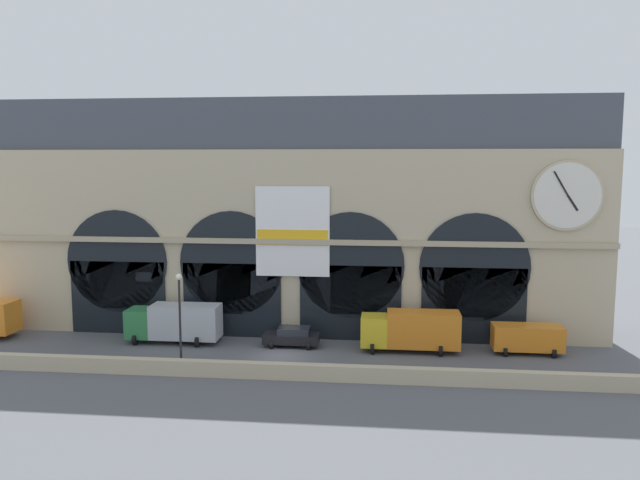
{
  "coord_description": "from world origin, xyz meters",
  "views": [
    {
      "loc": [
        7.83,
        -45.15,
        14.49
      ],
      "look_at": [
        2.43,
        5.0,
        8.21
      ],
      "focal_mm": 35.32,
      "sensor_mm": 36.0,
      "label": 1
    }
  ],
  "objects_px": {
    "box_truck_mideast": "(411,330)",
    "van_east": "(527,338)",
    "street_lamp_quayside": "(180,309)",
    "box_truck_midwest": "(175,322)",
    "car_center": "(292,336)"
  },
  "relations": [
    {
      "from": "box_truck_mideast",
      "to": "van_east",
      "type": "height_order",
      "value": "box_truck_mideast"
    },
    {
      "from": "car_center",
      "to": "van_east",
      "type": "height_order",
      "value": "van_east"
    },
    {
      "from": "box_truck_midwest",
      "to": "box_truck_mideast",
      "type": "xyz_separation_m",
      "value": [
        18.84,
        -0.35,
        0.0
      ]
    },
    {
      "from": "car_center",
      "to": "street_lamp_quayside",
      "type": "relative_size",
      "value": 0.64
    },
    {
      "from": "car_center",
      "to": "street_lamp_quayside",
      "type": "bearing_deg",
      "value": -135.28
    },
    {
      "from": "box_truck_mideast",
      "to": "street_lamp_quayside",
      "type": "bearing_deg",
      "value": -158.25
    },
    {
      "from": "van_east",
      "to": "box_truck_mideast",
      "type": "bearing_deg",
      "value": -177.64
    },
    {
      "from": "van_east",
      "to": "street_lamp_quayside",
      "type": "bearing_deg",
      "value": -164.72
    },
    {
      "from": "box_truck_midwest",
      "to": "box_truck_mideast",
      "type": "height_order",
      "value": "same"
    },
    {
      "from": "car_center",
      "to": "box_truck_mideast",
      "type": "height_order",
      "value": "box_truck_mideast"
    },
    {
      "from": "car_center",
      "to": "box_truck_mideast",
      "type": "bearing_deg",
      "value": -1.86
    },
    {
      "from": "box_truck_mideast",
      "to": "van_east",
      "type": "relative_size",
      "value": 1.44
    },
    {
      "from": "box_truck_midwest",
      "to": "van_east",
      "type": "relative_size",
      "value": 1.44
    },
    {
      "from": "street_lamp_quayside",
      "to": "van_east",
      "type": "bearing_deg",
      "value": 15.28
    },
    {
      "from": "box_truck_midwest",
      "to": "street_lamp_quayside",
      "type": "bearing_deg",
      "value": -67.92
    }
  ]
}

